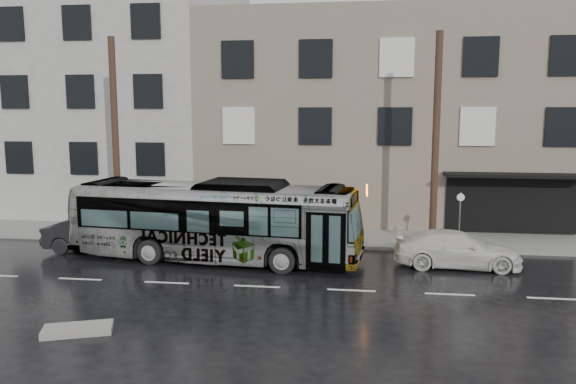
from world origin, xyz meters
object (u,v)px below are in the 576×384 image
object	(u,v)px
sign_post	(459,221)
white_sedan	(457,249)
utility_pole_front	(436,142)
bus	(215,221)
dark_sedan	(99,235)
utility_pole_rear	(115,140)

from	to	relation	value
sign_post	white_sedan	xyz separation A→B (m)	(-0.46, -2.38, -0.66)
sign_post	utility_pole_front	bearing A→B (deg)	180.00
sign_post	white_sedan	bearing A→B (deg)	-101.01
bus	white_sedan	xyz separation A→B (m)	(9.41, 0.31, -0.93)
sign_post	dark_sedan	distance (m)	15.22
utility_pole_front	utility_pole_rear	xyz separation A→B (m)	(-14.00, 0.00, 0.00)
sign_post	white_sedan	world-z (taller)	sign_post
sign_post	white_sedan	distance (m)	2.51
utility_pole_front	utility_pole_rear	distance (m)	14.00
utility_pole_front	dark_sedan	bearing A→B (deg)	-171.66
utility_pole_rear	sign_post	size ratio (longest dim) A/B	3.75
utility_pole_front	sign_post	xyz separation A→B (m)	(1.10, 0.00, -3.30)
utility_pole_front	white_sedan	bearing A→B (deg)	-74.98
sign_post	bus	xyz separation A→B (m)	(-9.87, -2.69, 0.27)
dark_sedan	utility_pole_front	bearing A→B (deg)	-78.47
sign_post	dark_sedan	world-z (taller)	sign_post
white_sedan	utility_pole_front	bearing A→B (deg)	16.64
utility_pole_rear	dark_sedan	distance (m)	4.40
utility_pole_front	white_sedan	size ratio (longest dim) A/B	1.90
utility_pole_front	bus	bearing A→B (deg)	-162.94
utility_pole_front	dark_sedan	world-z (taller)	utility_pole_front
utility_pole_rear	white_sedan	size ratio (longest dim) A/B	1.90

